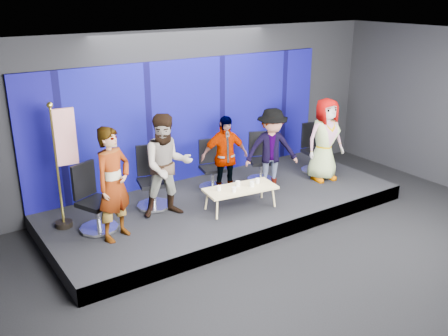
{
  "coord_description": "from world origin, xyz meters",
  "views": [
    {
      "loc": [
        -5.12,
        -5.09,
        4.26
      ],
      "look_at": [
        -0.08,
        2.4,
        1.0
      ],
      "focal_mm": 40.0,
      "sensor_mm": 36.0,
      "label": 1
    }
  ],
  "objects_px": {
    "panelist_a": "(114,184)",
    "panelist_b": "(167,166)",
    "panelist_d": "(272,149)",
    "mug_c": "(238,184)",
    "mug_d": "(252,184)",
    "mug_e": "(258,181)",
    "chair_b": "(153,187)",
    "flag_stand": "(64,162)",
    "chair_a": "(95,209)",
    "mug_a": "(219,188)",
    "chair_d": "(260,165)",
    "panelist_c": "(225,157)",
    "mug_b": "(234,189)",
    "chair_c": "(212,173)",
    "coffee_table": "(240,189)",
    "panelist_e": "(325,140)",
    "chair_e": "(314,156)"
  },
  "relations": [
    {
      "from": "mug_d",
      "to": "mug_e",
      "type": "bearing_deg",
      "value": 23.42
    },
    {
      "from": "chair_d",
      "to": "mug_d",
      "type": "height_order",
      "value": "chair_d"
    },
    {
      "from": "mug_d",
      "to": "mug_e",
      "type": "distance_m",
      "value": 0.22
    },
    {
      "from": "panelist_c",
      "to": "panelist_e",
      "type": "xyz_separation_m",
      "value": [
        2.32,
        -0.43,
        0.07
      ]
    },
    {
      "from": "chair_b",
      "to": "coffee_table",
      "type": "height_order",
      "value": "chair_b"
    },
    {
      "from": "chair_a",
      "to": "coffee_table",
      "type": "height_order",
      "value": "chair_a"
    },
    {
      "from": "mug_a",
      "to": "mug_c",
      "type": "xyz_separation_m",
      "value": [
        0.42,
        -0.02,
        0.0
      ]
    },
    {
      "from": "mug_b",
      "to": "panelist_e",
      "type": "bearing_deg",
      "value": 7.72
    },
    {
      "from": "panelist_a",
      "to": "flag_stand",
      "type": "relative_size",
      "value": 0.86
    },
    {
      "from": "chair_d",
      "to": "mug_e",
      "type": "xyz_separation_m",
      "value": [
        -0.81,
        -0.95,
        0.12
      ]
    },
    {
      "from": "chair_a",
      "to": "flag_stand",
      "type": "distance_m",
      "value": 0.95
    },
    {
      "from": "panelist_a",
      "to": "chair_c",
      "type": "xyz_separation_m",
      "value": [
        2.52,
        0.99,
        -0.63
      ]
    },
    {
      "from": "chair_b",
      "to": "mug_e",
      "type": "height_order",
      "value": "chair_b"
    },
    {
      "from": "chair_c",
      "to": "mug_e",
      "type": "distance_m",
      "value": 1.22
    },
    {
      "from": "coffee_table",
      "to": "mug_a",
      "type": "distance_m",
      "value": 0.44
    },
    {
      "from": "chair_b",
      "to": "chair_a",
      "type": "bearing_deg",
      "value": -151.18
    },
    {
      "from": "panelist_a",
      "to": "chair_c",
      "type": "height_order",
      "value": "panelist_a"
    },
    {
      "from": "coffee_table",
      "to": "mug_c",
      "type": "xyz_separation_m",
      "value": [
        -0.0,
        0.08,
        0.09
      ]
    },
    {
      "from": "chair_c",
      "to": "panelist_c",
      "type": "bearing_deg",
      "value": -78.65
    },
    {
      "from": "panelist_e",
      "to": "chair_d",
      "type": "bearing_deg",
      "value": 157.48
    },
    {
      "from": "panelist_e",
      "to": "mug_a",
      "type": "relative_size",
      "value": 19.05
    },
    {
      "from": "mug_d",
      "to": "mug_a",
      "type": "bearing_deg",
      "value": 163.43
    },
    {
      "from": "chair_d",
      "to": "coffee_table",
      "type": "height_order",
      "value": "chair_d"
    },
    {
      "from": "mug_c",
      "to": "panelist_a",
      "type": "bearing_deg",
      "value": 177.32
    },
    {
      "from": "panelist_b",
      "to": "coffee_table",
      "type": "xyz_separation_m",
      "value": [
        1.26,
        -0.51,
        -0.57
      ]
    },
    {
      "from": "panelist_a",
      "to": "chair_d",
      "type": "relative_size",
      "value": 1.82
    },
    {
      "from": "panelist_b",
      "to": "panelist_d",
      "type": "xyz_separation_m",
      "value": [
        2.37,
        -0.05,
        -0.1
      ]
    },
    {
      "from": "panelist_b",
      "to": "chair_c",
      "type": "relative_size",
      "value": 1.87
    },
    {
      "from": "chair_b",
      "to": "mug_d",
      "type": "bearing_deg",
      "value": -21.54
    },
    {
      "from": "panelist_d",
      "to": "mug_c",
      "type": "xyz_separation_m",
      "value": [
        -1.11,
        -0.38,
        -0.38
      ]
    },
    {
      "from": "panelist_b",
      "to": "flag_stand",
      "type": "height_order",
      "value": "flag_stand"
    },
    {
      "from": "mug_d",
      "to": "flag_stand",
      "type": "relative_size",
      "value": 0.05
    },
    {
      "from": "panelist_a",
      "to": "panelist_b",
      "type": "height_order",
      "value": "panelist_a"
    },
    {
      "from": "panelist_b",
      "to": "panelist_e",
      "type": "height_order",
      "value": "panelist_b"
    },
    {
      "from": "chair_e",
      "to": "mug_b",
      "type": "distance_m",
      "value": 2.93
    },
    {
      "from": "chair_c",
      "to": "mug_a",
      "type": "xyz_separation_m",
      "value": [
        -0.53,
        -1.08,
        0.13
      ]
    },
    {
      "from": "panelist_a",
      "to": "panelist_e",
      "type": "bearing_deg",
      "value": -23.36
    },
    {
      "from": "panelist_c",
      "to": "mug_b",
      "type": "height_order",
      "value": "panelist_c"
    },
    {
      "from": "mug_a",
      "to": "mug_d",
      "type": "xyz_separation_m",
      "value": [
        0.63,
        -0.19,
        0.01
      ]
    },
    {
      "from": "chair_a",
      "to": "panelist_c",
      "type": "relative_size",
      "value": 0.72
    },
    {
      "from": "chair_e",
      "to": "mug_e",
      "type": "bearing_deg",
      "value": -153.82
    },
    {
      "from": "chair_a",
      "to": "chair_e",
      "type": "bearing_deg",
      "value": -23.4
    },
    {
      "from": "mug_e",
      "to": "chair_d",
      "type": "bearing_deg",
      "value": 49.64
    },
    {
      "from": "mug_a",
      "to": "mug_d",
      "type": "bearing_deg",
      "value": -16.57
    },
    {
      "from": "chair_a",
      "to": "mug_d",
      "type": "xyz_separation_m",
      "value": [
        2.81,
        -0.75,
        0.08
      ]
    },
    {
      "from": "chair_d",
      "to": "panelist_b",
      "type": "bearing_deg",
      "value": -147.2
    },
    {
      "from": "panelist_c",
      "to": "flag_stand",
      "type": "bearing_deg",
      "value": -174.68
    },
    {
      "from": "mug_c",
      "to": "chair_c",
      "type": "bearing_deg",
      "value": 84.3
    },
    {
      "from": "chair_a",
      "to": "panelist_a",
      "type": "distance_m",
      "value": 0.77
    },
    {
      "from": "panelist_a",
      "to": "chair_c",
      "type": "relative_size",
      "value": 1.88
    }
  ]
}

